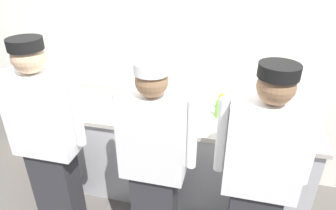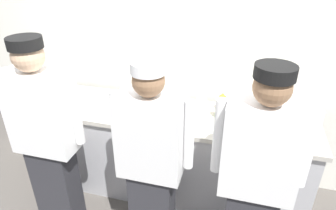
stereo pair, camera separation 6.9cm
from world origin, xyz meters
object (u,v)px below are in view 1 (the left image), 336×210
at_px(chef_center, 154,162).
at_px(sheet_tray, 65,100).
at_px(plate_stack_rear, 286,128).
at_px(ramekin_red_sauce, 266,116).
at_px(chef_near_left, 47,140).
at_px(deli_cup, 201,102).
at_px(squeeze_bottle_secondary, 222,102).
at_px(squeeze_bottle_primary, 218,108).
at_px(chef_far_right, 259,177).
at_px(mixing_bowl_steel, 137,105).
at_px(ramekin_green_sauce, 245,129).
at_px(plate_stack_front, 178,107).

relative_size(chef_center, sheet_tray, 3.76).
distance_m(plate_stack_rear, ramekin_red_sauce, 0.22).
relative_size(chef_near_left, deli_cup, 18.68).
relative_size(plate_stack_rear, squeeze_bottle_secondary, 1.23).
xyz_separation_m(chef_center, squeeze_bottle_primary, (0.38, 0.69, 0.12)).
bearing_deg(chef_near_left, deli_cup, 38.74).
height_order(chef_near_left, chef_far_right, chef_near_left).
xyz_separation_m(mixing_bowl_steel, squeeze_bottle_primary, (0.72, 0.05, 0.03)).
distance_m(sheet_tray, ramekin_green_sauce, 1.69).
height_order(chef_far_right, squeeze_bottle_secondary, chef_far_right).
distance_m(chef_center, chef_far_right, 0.71).
relative_size(mixing_bowl_steel, sheet_tray, 0.80).
relative_size(chef_near_left, squeeze_bottle_primary, 9.19).
height_order(chef_center, ramekin_green_sauce, chef_center).
distance_m(plate_stack_front, ramekin_red_sauce, 0.76).
relative_size(sheet_tray, ramekin_green_sauce, 4.91).
bearing_deg(plate_stack_front, deli_cup, 41.67).
height_order(chef_center, squeeze_bottle_secondary, chef_center).
height_order(sheet_tray, ramekin_red_sauce, ramekin_red_sauce).
height_order(chef_near_left, squeeze_bottle_primary, chef_near_left).
xyz_separation_m(mixing_bowl_steel, squeeze_bottle_secondary, (0.74, 0.19, 0.03)).
relative_size(chef_near_left, sheet_tray, 3.96).
distance_m(chef_center, ramekin_green_sauce, 0.79).
xyz_separation_m(squeeze_bottle_primary, deli_cup, (-0.17, 0.16, -0.05)).
xyz_separation_m(chef_center, sheet_tray, (-1.08, 0.65, 0.04)).
relative_size(chef_near_left, mixing_bowl_steel, 4.98).
distance_m(squeeze_bottle_primary, ramekin_green_sauce, 0.30).
distance_m(chef_near_left, ramekin_red_sauce, 1.79).
bearing_deg(sheet_tray, mixing_bowl_steel, -0.87).
xyz_separation_m(chef_near_left, chef_far_right, (1.56, -0.03, -0.02)).
height_order(chef_center, chef_far_right, chef_far_right).
relative_size(mixing_bowl_steel, deli_cup, 3.75).
xyz_separation_m(sheet_tray, ramekin_red_sauce, (1.86, 0.10, 0.01)).
bearing_deg(squeeze_bottle_primary, sheet_tray, -178.38).
xyz_separation_m(chef_near_left, plate_stack_front, (0.87, 0.68, 0.03)).
distance_m(squeeze_bottle_primary, ramekin_red_sauce, 0.41).
relative_size(chef_center, squeeze_bottle_secondary, 9.09).
xyz_separation_m(chef_far_right, ramekin_green_sauce, (-0.10, 0.52, 0.02)).
height_order(mixing_bowl_steel, ramekin_green_sauce, mixing_bowl_steel).
bearing_deg(chef_near_left, plate_stack_front, 38.10).
bearing_deg(deli_cup, plate_stack_rear, -20.24).
xyz_separation_m(chef_near_left, sheet_tray, (-0.23, 0.64, -0.01)).
distance_m(chef_center, deli_cup, 0.88).
xyz_separation_m(squeeze_bottle_primary, ramekin_green_sauce, (0.23, -0.19, -0.06)).
bearing_deg(mixing_bowl_steel, ramekin_green_sauce, -7.95).
bearing_deg(mixing_bowl_steel, ramekin_red_sauce, 5.78).
relative_size(chef_center, ramekin_red_sauce, 19.58).
relative_size(ramekin_red_sauce, deli_cup, 0.91).
bearing_deg(squeeze_bottle_secondary, plate_stack_rear, -24.33).
xyz_separation_m(chef_far_right, plate_stack_front, (-0.69, 0.71, 0.05)).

